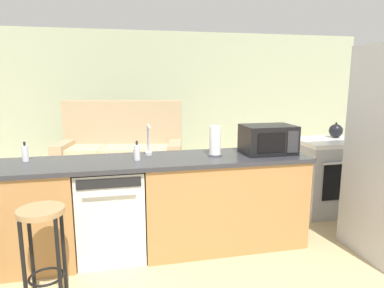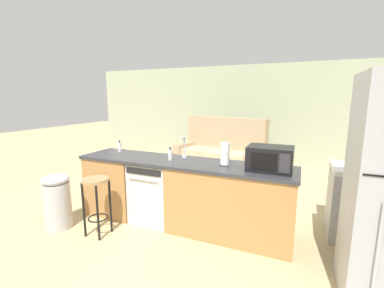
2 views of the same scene
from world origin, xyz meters
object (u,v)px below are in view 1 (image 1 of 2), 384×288
(dishwasher, at_px, (111,211))
(soap_bottle, at_px, (137,152))
(microwave, at_px, (268,139))
(kettle, at_px, (336,131))
(bar_stool, at_px, (43,236))
(couch, at_px, (122,154))
(stove_range, at_px, (327,175))
(paper_towel_roll, at_px, (215,141))
(dish_soap_bottle, at_px, (25,153))

(dishwasher, relative_size, soap_bottle, 4.77)
(microwave, distance_m, kettle, 1.41)
(dishwasher, xyz_separation_m, bar_stool, (-0.46, -0.66, 0.11))
(bar_stool, bearing_deg, couch, 79.70)
(soap_bottle, height_order, bar_stool, soap_bottle)
(microwave, distance_m, soap_bottle, 1.28)
(microwave, bearing_deg, couch, 117.51)
(soap_bottle, distance_m, bar_stool, 1.05)
(bar_stool, bearing_deg, stove_range, 21.50)
(dishwasher, bearing_deg, couch, 86.91)
(dishwasher, relative_size, microwave, 1.68)
(soap_bottle, relative_size, couch, 0.08)
(paper_towel_roll, xyz_separation_m, dish_soap_bottle, (-1.72, 0.14, -0.07))
(kettle, distance_m, couch, 3.34)
(soap_bottle, bearing_deg, paper_towel_roll, 2.75)
(paper_towel_roll, bearing_deg, couch, 107.85)
(dishwasher, xyz_separation_m, couch, (0.14, 2.66, -0.03))
(soap_bottle, bearing_deg, dish_soap_bottle, 169.85)
(kettle, bearing_deg, soap_bottle, -164.54)
(microwave, relative_size, couch, 0.23)
(dishwasher, bearing_deg, kettle, 13.78)
(kettle, bearing_deg, dish_soap_bottle, -171.51)
(soap_bottle, distance_m, kettle, 2.61)
(soap_bottle, bearing_deg, kettle, 15.46)
(dishwasher, bearing_deg, soap_bottle, -4.14)
(dishwasher, distance_m, microwave, 1.65)
(dish_soap_bottle, bearing_deg, microwave, -4.00)
(paper_towel_roll, bearing_deg, soap_bottle, -177.25)
(dishwasher, bearing_deg, bar_stool, -124.97)
(soap_bottle, xyz_separation_m, kettle, (2.52, 0.70, 0.01))
(microwave, bearing_deg, dishwasher, 179.95)
(stove_range, distance_m, dish_soap_bottle, 3.39)
(stove_range, height_order, paper_towel_roll, paper_towel_roll)
(paper_towel_roll, bearing_deg, kettle, 20.44)
(dishwasher, bearing_deg, microwave, -0.05)
(bar_stool, bearing_deg, microwave, 18.23)
(soap_bottle, xyz_separation_m, bar_stool, (-0.71, -0.64, -0.44))
(paper_towel_roll, distance_m, soap_bottle, 0.75)
(couch, bearing_deg, paper_towel_roll, -72.15)
(bar_stool, bearing_deg, dish_soap_bottle, 108.23)
(soap_bottle, xyz_separation_m, couch, (-0.10, 2.68, -0.58))
(microwave, xyz_separation_m, bar_stool, (-1.99, -0.66, -0.50))
(dish_soap_bottle, bearing_deg, stove_range, 6.71)
(stove_range, distance_m, kettle, 0.58)
(stove_range, relative_size, soap_bottle, 5.11)
(bar_stool, bearing_deg, paper_towel_roll, 24.89)
(dish_soap_bottle, relative_size, couch, 0.08)
(dishwasher, distance_m, couch, 2.67)
(dish_soap_bottle, height_order, couch, couch)
(soap_bottle, relative_size, kettle, 0.86)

